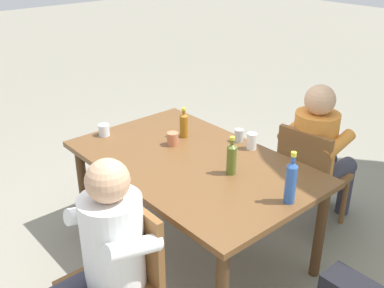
# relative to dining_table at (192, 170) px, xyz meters

# --- Properties ---
(ground_plane) EXTENTS (24.00, 24.00, 0.00)m
(ground_plane) POSITION_rel_dining_table_xyz_m (0.00, 0.00, -0.66)
(ground_plane) COLOR gray
(dining_table) EXTENTS (1.69, 1.06, 0.74)m
(dining_table) POSITION_rel_dining_table_xyz_m (0.00, 0.00, 0.00)
(dining_table) COLOR brown
(dining_table) RESTS_ON ground_plane
(chair_near_right) EXTENTS (0.45, 0.45, 0.87)m
(chair_near_right) POSITION_rel_dining_table_xyz_m (0.38, -0.83, -0.17)
(chair_near_right) COLOR brown
(chair_near_right) RESTS_ON ground_plane
(chair_far_right) EXTENTS (0.48, 0.48, 0.87)m
(chair_far_right) POSITION_rel_dining_table_xyz_m (0.39, 0.83, -0.17)
(chair_far_right) COLOR brown
(chair_far_right) RESTS_ON ground_plane
(person_in_white_shirt) EXTENTS (0.47, 0.61, 1.18)m
(person_in_white_shirt) POSITION_rel_dining_table_xyz_m (0.38, -0.94, -0.00)
(person_in_white_shirt) COLOR white
(person_in_white_shirt) RESTS_ON ground_plane
(person_in_plaid_shirt) EXTENTS (0.47, 0.61, 1.18)m
(person_in_plaid_shirt) POSITION_rel_dining_table_xyz_m (0.38, 0.94, -0.00)
(person_in_plaid_shirt) COLOR orange
(person_in_plaid_shirt) RESTS_ON ground_plane
(bottle_amber) EXTENTS (0.06, 0.06, 0.23)m
(bottle_amber) POSITION_rel_dining_table_xyz_m (-0.33, 0.20, 0.18)
(bottle_amber) COLOR #996019
(bottle_amber) RESTS_ON dining_table
(bottle_olive) EXTENTS (0.06, 0.06, 0.26)m
(bottle_olive) POSITION_rel_dining_table_xyz_m (0.30, 0.07, 0.19)
(bottle_olive) COLOR #566623
(bottle_olive) RESTS_ON dining_table
(bottle_blue) EXTENTS (0.06, 0.06, 0.32)m
(bottle_blue) POSITION_rel_dining_table_xyz_m (0.76, 0.08, 0.22)
(bottle_blue) COLOR #2D56A3
(bottle_blue) RESTS_ON dining_table
(cup_terracotta) EXTENTS (0.08, 0.08, 0.10)m
(cup_terracotta) POSITION_rel_dining_table_xyz_m (-0.27, 0.05, 0.13)
(cup_terracotta) COLOR #BC6B47
(cup_terracotta) RESTS_ON dining_table
(cup_steel) EXTENTS (0.07, 0.07, 0.09)m
(cup_steel) POSITION_rel_dining_table_xyz_m (-0.00, 0.46, 0.13)
(cup_steel) COLOR #B2B7BC
(cup_steel) RESTS_ON dining_table
(cup_glass) EXTENTS (0.08, 0.08, 0.09)m
(cup_glass) POSITION_rel_dining_table_xyz_m (-0.74, -0.24, 0.12)
(cup_glass) COLOR silver
(cup_glass) RESTS_ON dining_table
(cup_white) EXTENTS (0.07, 0.07, 0.12)m
(cup_white) POSITION_rel_dining_table_xyz_m (0.15, 0.43, 0.14)
(cup_white) COLOR white
(cup_white) RESTS_ON dining_table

